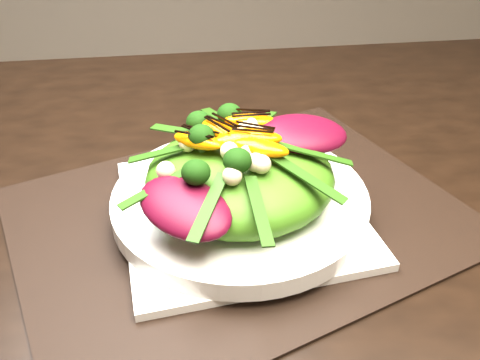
{
  "coord_description": "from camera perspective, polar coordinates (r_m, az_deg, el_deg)",
  "views": [
    {
      "loc": [
        0.1,
        -0.49,
        1.09
      ],
      "look_at": [
        0.16,
        -0.06,
        0.8
      ],
      "focal_mm": 38.0,
      "sensor_mm": 36.0,
      "label": 1
    }
  ],
  "objects": [
    {
      "name": "lettuce_mound",
      "position": [
        0.52,
        0.0,
        0.52
      ],
      "size": [
        0.23,
        0.23,
        0.07
      ],
      "primitive_type": "ellipsoid",
      "rotation": [
        0.0,
        0.0,
        0.22
      ],
      "color": "#3F6F14",
      "rests_on": "salad_bowl"
    },
    {
      "name": "broccoli_floret",
      "position": [
        0.51,
        -7.19,
        5.31
      ],
      "size": [
        0.04,
        0.04,
        0.04
      ],
      "primitive_type": "sphere",
      "rotation": [
        0.0,
        0.0,
        0.18
      ],
      "color": "black",
      "rests_on": "lettuce_mound"
    },
    {
      "name": "balsamic_drizzle",
      "position": [
        0.51,
        -2.44,
        5.95
      ],
      "size": [
        0.04,
        0.0,
        0.0
      ],
      "primitive_type": "cube",
      "rotation": [
        0.0,
        0.0,
        -0.04
      ],
      "color": "black",
      "rests_on": "orange_segment"
    },
    {
      "name": "orange_segment",
      "position": [
        0.51,
        -2.42,
        5.17
      ],
      "size": [
        0.06,
        0.02,
        0.01
      ],
      "primitive_type": "ellipsoid",
      "rotation": [
        0.0,
        0.0,
        -0.04
      ],
      "color": "orange",
      "rests_on": "lettuce_mound"
    },
    {
      "name": "radicchio_leaf",
      "position": [
        0.53,
        7.12,
        5.18
      ],
      "size": [
        0.1,
        0.07,
        0.02
      ],
      "primitive_type": "ellipsoid",
      "rotation": [
        0.0,
        0.0,
        0.07
      ],
      "color": "#420717",
      "rests_on": "lettuce_mound"
    },
    {
      "name": "placemat",
      "position": [
        0.55,
        0.0,
        -3.98
      ],
      "size": [
        0.55,
        0.48,
        0.0
      ],
      "primitive_type": "cube",
      "rotation": [
        0.0,
        0.0,
        0.35
      ],
      "color": "black",
      "rests_on": "dining_table"
    },
    {
      "name": "plate_base",
      "position": [
        0.54,
        -0.0,
        -3.44
      ],
      "size": [
        0.27,
        0.27,
        0.01
      ],
      "primitive_type": "cube",
      "rotation": [
        0.0,
        0.0,
        0.12
      ],
      "color": "white",
      "rests_on": "placemat"
    },
    {
      "name": "dining_table",
      "position": [
        0.61,
        -15.62,
        -3.28
      ],
      "size": [
        1.6,
        0.9,
        0.75
      ],
      "primitive_type": "cube",
      "color": "black",
      "rests_on": "floor"
    },
    {
      "name": "salad_bowl",
      "position": [
        0.53,
        0.0,
        -2.21
      ],
      "size": [
        0.33,
        0.33,
        0.02
      ],
      "primitive_type": "cylinder",
      "rotation": [
        0.0,
        0.0,
        -0.28
      ],
      "color": "white",
      "rests_on": "plate_base"
    },
    {
      "name": "macadamia_nut",
      "position": [
        0.46,
        3.45,
        0.85
      ],
      "size": [
        0.02,
        0.02,
        0.02
      ],
      "primitive_type": "sphere",
      "rotation": [
        0.0,
        0.0,
        -0.28
      ],
      "color": "beige",
      "rests_on": "lettuce_mound"
    }
  ]
}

